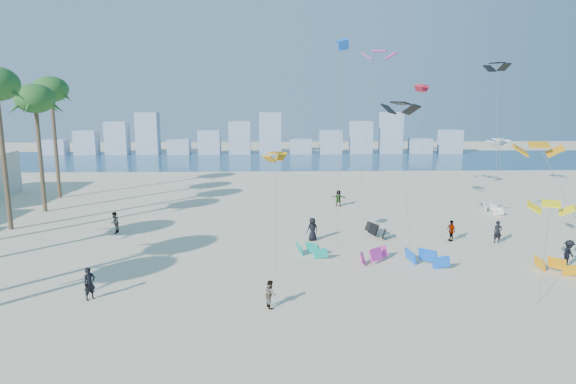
{
  "coord_description": "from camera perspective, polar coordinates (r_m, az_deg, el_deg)",
  "views": [
    {
      "loc": [
        1.91,
        -19.72,
        11.28
      ],
      "look_at": [
        3.0,
        16.0,
        4.5
      ],
      "focal_mm": 30.99,
      "sensor_mm": 36.0,
      "label": 1
    }
  ],
  "objects": [
    {
      "name": "ground",
      "position": [
        22.8,
        -6.68,
        -18.99
      ],
      "size": [
        220.0,
        220.0,
        0.0
      ],
      "primitive_type": "plane",
      "color": "beige",
      "rests_on": "ground"
    },
    {
      "name": "ocean",
      "position": [
        92.43,
        -2.93,
        3.72
      ],
      "size": [
        220.0,
        220.0,
        0.0
      ],
      "primitive_type": "plane",
      "color": "navy",
      "rests_on": "ground"
    },
    {
      "name": "kitesurfer_near",
      "position": [
        30.69,
        -21.82,
        -9.72
      ],
      "size": [
        0.8,
        0.82,
        1.9
      ],
      "primitive_type": "imported",
      "rotation": [
        0.0,
        0.0,
        0.85
      ],
      "color": "black",
      "rests_on": "ground"
    },
    {
      "name": "kitesurfer_mid",
      "position": [
        27.65,
        -2.06,
        -11.6
      ],
      "size": [
        0.8,
        0.9,
        1.55
      ],
      "primitive_type": "imported",
      "rotation": [
        0.0,
        0.0,
        1.91
      ],
      "color": "gray",
      "rests_on": "ground"
    },
    {
      "name": "kitesurfers_far",
      "position": [
        41.77,
        9.11,
        -3.77
      ],
      "size": [
        34.35,
        20.94,
        1.93
      ],
      "color": "black",
      "rests_on": "ground"
    },
    {
      "name": "grounded_kites",
      "position": [
        39.05,
        15.12,
        -5.72
      ],
      "size": [
        21.45,
        19.85,
        1.02
      ],
      "color": "#D8309F",
      "rests_on": "ground"
    },
    {
      "name": "flying_kites",
      "position": [
        45.03,
        17.76,
        10.74
      ],
      "size": [
        33.18,
        27.59,
        16.36
      ],
      "color": "orange",
      "rests_on": "ground"
    },
    {
      "name": "distant_skyline",
      "position": [
        102.1,
        -3.5,
        6.12
      ],
      "size": [
        85.0,
        3.0,
        8.4
      ],
      "color": "#9EADBF",
      "rests_on": "ground"
    }
  ]
}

